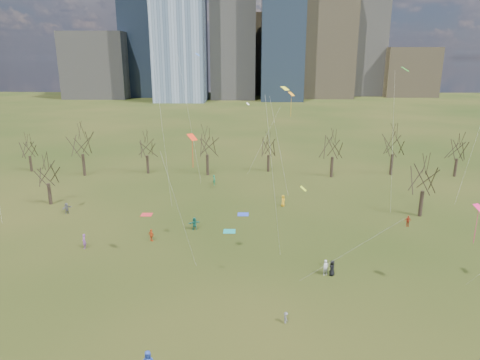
{
  "coord_description": "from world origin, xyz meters",
  "views": [
    {
      "loc": [
        1.21,
        -40.85,
        22.12
      ],
      "look_at": [
        0.0,
        12.0,
        7.0
      ],
      "focal_mm": 32.0,
      "sensor_mm": 36.0,
      "label": 1
    }
  ],
  "objects_px": {
    "person_4": "(151,235)",
    "blanket_crimson": "(147,215)",
    "blanket_teal": "(229,231)",
    "blanket_navy": "(243,214)",
    "person_1": "(326,267)"
  },
  "relations": [
    {
      "from": "blanket_teal",
      "to": "person_4",
      "type": "distance_m",
      "value": 10.2
    },
    {
      "from": "blanket_navy",
      "to": "person_1",
      "type": "bearing_deg",
      "value": -63.41
    },
    {
      "from": "blanket_crimson",
      "to": "person_1",
      "type": "xyz_separation_m",
      "value": [
        23.15,
        -17.5,
        0.84
      ]
    },
    {
      "from": "blanket_teal",
      "to": "blanket_crimson",
      "type": "height_order",
      "value": "same"
    },
    {
      "from": "blanket_navy",
      "to": "blanket_crimson",
      "type": "relative_size",
      "value": 1.0
    },
    {
      "from": "blanket_teal",
      "to": "person_4",
      "type": "xyz_separation_m",
      "value": [
        -9.6,
        -3.35,
        0.78
      ]
    },
    {
      "from": "blanket_crimson",
      "to": "blanket_teal",
      "type": "bearing_deg",
      "value": -25.59
    },
    {
      "from": "blanket_teal",
      "to": "blanket_navy",
      "type": "height_order",
      "value": "same"
    },
    {
      "from": "blanket_navy",
      "to": "blanket_crimson",
      "type": "height_order",
      "value": "same"
    },
    {
      "from": "blanket_teal",
      "to": "blanket_crimson",
      "type": "bearing_deg",
      "value": 154.41
    },
    {
      "from": "person_4",
      "to": "blanket_crimson",
      "type": "bearing_deg",
      "value": -38.85
    },
    {
      "from": "blanket_teal",
      "to": "person_4",
      "type": "relative_size",
      "value": 1.0
    },
    {
      "from": "blanket_navy",
      "to": "blanket_crimson",
      "type": "distance_m",
      "value": 14.16
    },
    {
      "from": "person_4",
      "to": "blanket_navy",
      "type": "bearing_deg",
      "value": -104.9
    },
    {
      "from": "blanket_teal",
      "to": "blanket_navy",
      "type": "relative_size",
      "value": 1.0
    }
  ]
}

